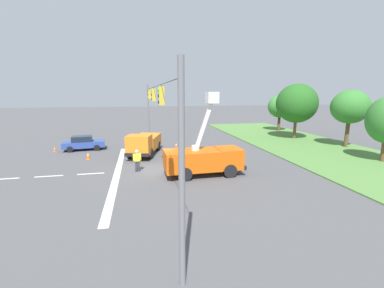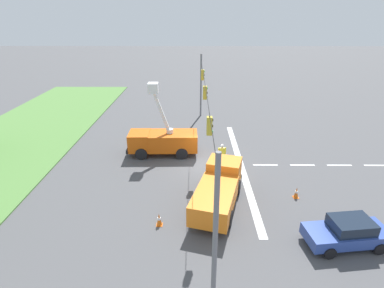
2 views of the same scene
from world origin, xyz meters
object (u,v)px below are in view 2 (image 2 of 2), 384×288
Objects in this scene: utility_truck_support_near at (219,189)px; road_worker at (222,153)px; traffic_cone_foreground_left at (159,219)px; sedan_blue at (348,232)px; utility_truck_bucket_lift at (163,140)px; traffic_cone_foreground_right at (296,193)px.

utility_truck_support_near is 5.74m from road_worker.
sedan_blue is at bearing -98.49° from traffic_cone_foreground_left.
utility_truck_support_near is 1.47× the size of sedan_blue.
sedan_blue is (-11.16, -10.73, -0.57)m from utility_truck_bucket_lift.
road_worker is (-1.92, -4.94, -0.36)m from utility_truck_bucket_lift.
traffic_cone_foreground_left is at bearing 108.30° from traffic_cone_foreground_right.
road_worker is at bearing 43.31° from traffic_cone_foreground_right.
traffic_cone_foreground_left is 9.27m from traffic_cone_foreground_right.
sedan_blue is (-3.55, -6.49, -0.40)m from utility_truck_support_near.
traffic_cone_foreground_left is (1.50, 10.04, -0.39)m from sedan_blue.
utility_truck_bucket_lift is 11.69m from traffic_cone_foreground_right.
traffic_cone_foreground_right is (0.86, -5.26, -0.80)m from utility_truck_support_near.
sedan_blue is 5.64× the size of traffic_cone_foreground_left.
utility_truck_bucket_lift reaches higher than road_worker.
road_worker is at bearing -111.23° from utility_truck_bucket_lift.
utility_truck_bucket_lift is at bearing 29.11° from utility_truck_support_near.
utility_truck_support_near is 5.39m from traffic_cone_foreground_right.
road_worker reaches higher than sedan_blue.
utility_truck_support_near is 4.17m from traffic_cone_foreground_left.
road_worker is (5.69, -0.70, -0.19)m from utility_truck_support_near.
utility_truck_bucket_lift reaches higher than sedan_blue.
traffic_cone_foreground_right is (-6.75, -9.50, -0.97)m from utility_truck_bucket_lift.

